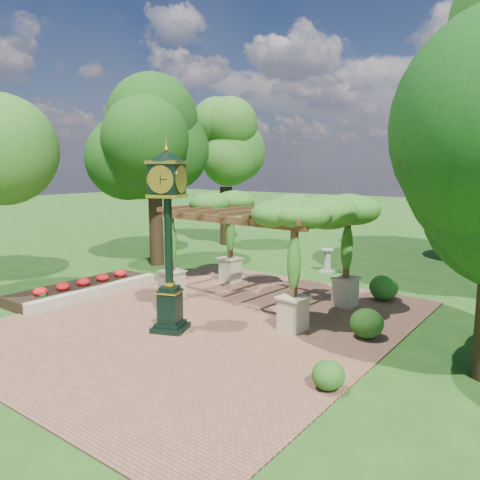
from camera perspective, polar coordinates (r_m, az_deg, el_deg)
The scene contains 13 objects.
ground at distance 13.10m, azimuth -6.67°, elevation -10.93°, with size 120.00×120.00×0.00m, color #1E4714.
brick_plaza at distance 13.80m, azimuth -3.78°, elevation -9.77°, with size 10.00×12.00×0.04m, color brown.
border_wall at distance 16.69m, azimuth -17.11°, elevation -6.18°, with size 0.35×5.00×0.40m, color #C6B793.
flower_bed at distance 17.41m, azimuth -18.87°, elevation -5.71°, with size 1.50×5.00×0.36m, color red.
pedestal_clock at distance 12.43m, azimuth -8.76°, elevation 1.88°, with size 1.25×1.25×4.91m.
pergola at distance 15.01m, azimuth 2.03°, elevation 3.24°, with size 5.93×3.96×3.59m.
sundial at distance 20.11m, azimuth 10.59°, elevation -2.68°, with size 0.64×0.64×1.01m.
shrub_front at distance 9.84m, azimuth 10.70°, elevation -15.88°, with size 0.66×0.66×0.59m, color #245217.
shrub_mid at distance 12.71m, azimuth 15.19°, elevation -9.78°, with size 0.86×0.86×0.78m, color #214B15.
shrub_back at distance 16.33m, azimuth 17.12°, elevation -5.55°, with size 0.95×0.95×0.85m, color #255E1B.
tree_west_near at distance 21.33m, azimuth -10.47°, elevation 11.54°, with size 4.07×4.07×7.96m.
tree_west_far at distance 26.67m, azimuth -1.74°, elevation 11.85°, with size 3.49×3.49×8.50m.
tree_north at distance 24.23m, azimuth 25.00°, elevation 10.70°, with size 4.77×4.77×8.05m.
Camera 1 is at (8.51, -8.91, 4.44)m, focal length 35.00 mm.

